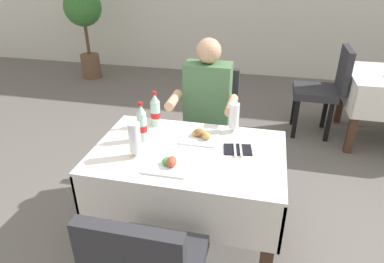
{
  "coord_description": "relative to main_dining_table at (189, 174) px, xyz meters",
  "views": [
    {
      "loc": [
        0.32,
        -1.69,
        1.81
      ],
      "look_at": [
        -0.09,
        0.15,
        0.81
      ],
      "focal_mm": 31.76,
      "sensor_mm": 36.0,
      "label": 1
    }
  ],
  "objects": [
    {
      "name": "ground_plane",
      "position": [
        0.09,
        -0.05,
        -0.56
      ],
      "size": [
        11.0,
        11.0,
        0.0
      ],
      "primitive_type": "plane",
      "color": "#66605B"
    },
    {
      "name": "main_dining_table",
      "position": [
        0.0,
        0.0,
        0.0
      ],
      "size": [
        1.17,
        0.77,
        0.73
      ],
      "color": "white",
      "rests_on": "ground"
    },
    {
      "name": "chair_far_diner_seat",
      "position": [
        0.0,
        0.78,
        -0.0
      ],
      "size": [
        0.44,
        0.5,
        0.97
      ],
      "color": "#2D2D33",
      "rests_on": "ground"
    },
    {
      "name": "seated_diner_far",
      "position": [
        -0.01,
        0.67,
        0.15
      ],
      "size": [
        0.5,
        0.46,
        1.26
      ],
      "color": "#282D42",
      "rests_on": "ground"
    },
    {
      "name": "plate_near_camera",
      "position": [
        -0.07,
        -0.19,
        0.19
      ],
      "size": [
        0.25,
        0.25,
        0.07
      ],
      "color": "white",
      "rests_on": "main_dining_table"
    },
    {
      "name": "plate_far_diner",
      "position": [
        0.04,
        0.17,
        0.19
      ],
      "size": [
        0.24,
        0.24,
        0.06
      ],
      "color": "white",
      "rests_on": "main_dining_table"
    },
    {
      "name": "beer_glass_left",
      "position": [
        0.24,
        0.31,
        0.28
      ],
      "size": [
        0.07,
        0.07,
        0.21
      ],
      "color": "white",
      "rests_on": "main_dining_table"
    },
    {
      "name": "beer_glass_middle",
      "position": [
        -0.29,
        -0.13,
        0.28
      ],
      "size": [
        0.07,
        0.07,
        0.22
      ],
      "color": "white",
      "rests_on": "main_dining_table"
    },
    {
      "name": "cola_bottle_primary",
      "position": [
        -0.3,
        0.28,
        0.28
      ],
      "size": [
        0.07,
        0.07,
        0.25
      ],
      "color": "silver",
      "rests_on": "main_dining_table"
    },
    {
      "name": "cola_bottle_secondary",
      "position": [
        -0.32,
        0.06,
        0.29
      ],
      "size": [
        0.06,
        0.06,
        0.26
      ],
      "color": "silver",
      "rests_on": "main_dining_table"
    },
    {
      "name": "napkin_cutlery_set",
      "position": [
        0.3,
        0.07,
        0.18
      ],
      "size": [
        0.19,
        0.2,
        0.01
      ],
      "color": "black",
      "rests_on": "main_dining_table"
    },
    {
      "name": "background_chair_left",
      "position": [
        1.04,
        1.87,
        -0.0
      ],
      "size": [
        0.5,
        0.44,
        0.97
      ],
      "color": "#2D2D33",
      "rests_on": "ground"
    },
    {
      "name": "potted_plant_corner",
      "position": [
        -2.35,
        3.1,
        0.38
      ],
      "size": [
        0.55,
        0.55,
        1.36
      ],
      "color": "brown",
      "rests_on": "ground"
    }
  ]
}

